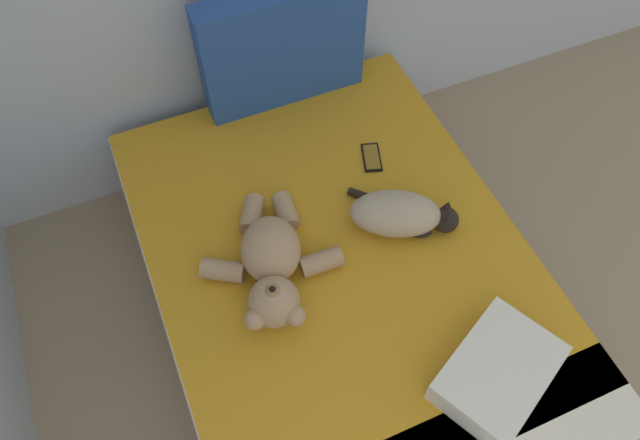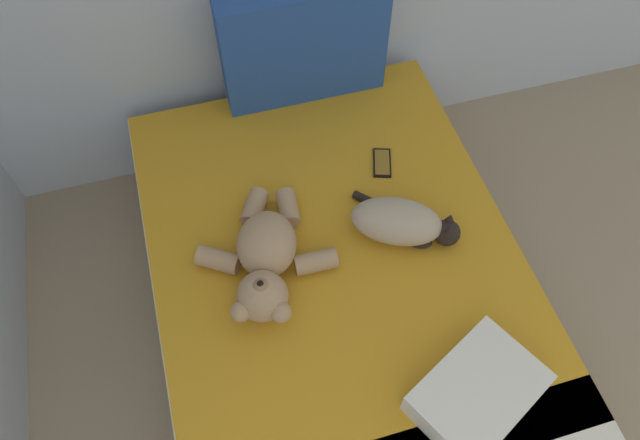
# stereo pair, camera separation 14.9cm
# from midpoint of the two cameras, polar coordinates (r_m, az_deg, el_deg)

# --- Properties ---
(ground_plane) EXTENTS (10.84, 10.84, 0.00)m
(ground_plane) POSITION_cam_midpoint_polar(r_m,az_deg,el_deg) (2.73, 25.66, -16.05)
(ground_plane) COLOR gray
(bed) EXTENTS (1.39, 1.92, 0.48)m
(bed) POSITION_cam_midpoint_polar(r_m,az_deg,el_deg) (2.42, 0.09, -6.46)
(bed) COLOR #9E7A56
(bed) RESTS_ON ground_plane
(patterned_cushion) EXTENTS (0.69, 0.14, 0.52)m
(patterned_cushion) POSITION_cam_midpoint_polar(r_m,az_deg,el_deg) (2.57, -5.35, 16.00)
(patterned_cushion) COLOR #264C99
(patterned_cushion) RESTS_ON bed
(cat) EXTENTS (0.41, 0.37, 0.15)m
(cat) POSITION_cam_midpoint_polar(r_m,az_deg,el_deg) (2.24, 5.81, 0.45)
(cat) COLOR tan
(cat) RESTS_ON bed
(teddy_bear) EXTENTS (0.50, 0.60, 0.19)m
(teddy_bear) POSITION_cam_midpoint_polar(r_m,az_deg,el_deg) (2.11, -6.64, -4.39)
(teddy_bear) COLOR tan
(teddy_bear) RESTS_ON bed
(cell_phone) EXTENTS (0.11, 0.16, 0.01)m
(cell_phone) POSITION_cam_midpoint_polar(r_m,az_deg,el_deg) (2.48, 3.23, 5.90)
(cell_phone) COLOR black
(cell_phone) RESTS_ON bed
(throw_pillow) EXTENTS (0.48, 0.43, 0.11)m
(throw_pillow) POSITION_cam_midpoint_polar(r_m,az_deg,el_deg) (2.03, 14.56, -14.03)
(throw_pillow) COLOR white
(throw_pillow) RESTS_ON bed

